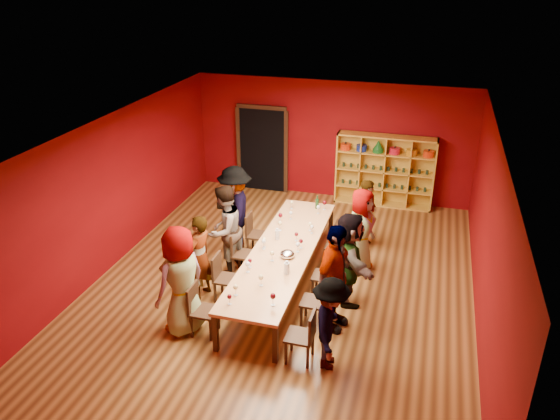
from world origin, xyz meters
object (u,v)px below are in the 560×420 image
object	(u,v)px
person_right_3	(361,230)
spittoon_bowl	(287,254)
chair_person_right_1	(319,299)
chair_person_right_0	(305,334)
person_left_3	(235,210)
person_right_1	(334,278)
person_left_0	(181,281)
chair_person_left_1	(223,275)
chair_person_right_2	(329,274)
chair_person_right_3	(340,244)
tasting_table	(283,252)
chair_person_left_0	(200,307)
person_left_1	(199,257)
chair_person_right_4	(349,222)
person_right_0	(330,324)
person_right_2	(349,258)
chair_person_left_3	(254,232)
chair_person_left_2	(240,251)
person_right_4	(367,213)
wine_bottle	(317,203)
shelving_unit	(385,167)
person_left_2	(224,230)

from	to	relation	value
person_right_3	spittoon_bowl	xyz separation A→B (m)	(-1.14, -1.24, -0.04)
chair_person_right_1	chair_person_right_0	bearing A→B (deg)	-90.00
person_left_3	person_right_1	bearing A→B (deg)	33.38
person_left_0	person_left_3	distance (m)	2.81
chair_person_left_1	chair_person_right_2	world-z (taller)	same
chair_person_right_3	person_right_3	xyz separation A→B (m)	(0.39, -0.00, 0.36)
tasting_table	chair_person_left_0	bearing A→B (deg)	-116.86
chair_person_right_2	person_left_1	bearing A→B (deg)	-165.50
chair_person_right_1	chair_person_right_4	distance (m)	3.04
person_right_3	chair_person_right_4	distance (m)	1.14
person_right_3	chair_person_right_3	bearing A→B (deg)	108.05
chair_person_left_0	spittoon_bowl	size ratio (longest dim) A/B	3.29
chair_person_right_1	tasting_table	bearing A→B (deg)	131.18
person_left_1	person_right_0	distance (m)	2.90
person_right_2	chair_person_left_1	bearing A→B (deg)	82.78
chair_person_right_3	chair_person_left_3	bearing A→B (deg)	179.27
person_left_3	person_right_2	distance (m)	2.84
person_right_1	chair_person_left_1	bearing A→B (deg)	97.39
person_left_1	chair_person_right_1	bearing A→B (deg)	96.03
chair_person_left_2	person_right_3	bearing A→B (deg)	20.52
person_right_3	person_right_4	size ratio (longest dim) A/B	1.13
person_left_1	person_right_2	size ratio (longest dim) A/B	0.92
person_right_0	wine_bottle	bearing A→B (deg)	9.46
chair_person_left_1	chair_person_right_2	size ratio (longest dim) A/B	1.00
person_right_2	wine_bottle	xyz separation A→B (m)	(-1.06, 2.17, -0.00)
person_right_2	person_right_3	world-z (taller)	person_right_2
person_left_3	person_right_0	distance (m)	3.98
shelving_unit	chair_person_left_3	bearing A→B (deg)	-124.88
shelving_unit	person_right_4	xyz separation A→B (m)	(-0.10, -2.32, -0.23)
chair_person_left_0	chair_person_left_1	distance (m)	1.02
person_left_2	chair_person_right_0	xyz separation A→B (m)	(2.13, -2.16, -0.41)
chair_person_left_2	person_right_2	size ratio (longest dim) A/B	0.51
person_right_1	chair_person_right_4	size ratio (longest dim) A/B	2.13
shelving_unit	chair_person_right_2	size ratio (longest dim) A/B	2.70
chair_person_left_3	person_right_0	world-z (taller)	person_right_0
chair_person_left_1	person_right_1	distance (m)	2.13
person_left_1	chair_person_left_3	bearing A→B (deg)	179.24
person_left_0	chair_person_right_2	size ratio (longest dim) A/B	2.13
chair_person_right_3	person_right_4	world-z (taller)	person_right_4
person_right_0	chair_person_left_0	bearing A→B (deg)	78.91
tasting_table	person_right_3	size ratio (longest dim) A/B	2.64
person_left_1	chair_person_right_0	size ratio (longest dim) A/B	1.81
chair_person_left_3	person_right_4	world-z (taller)	person_right_4
person_right_2	chair_person_right_4	bearing A→B (deg)	-13.01
person_right_4	person_left_0	bearing A→B (deg)	147.51
chair_person_left_2	chair_person_left_0	bearing A→B (deg)	-90.00
person_right_2	chair_person_right_3	xyz separation A→B (m)	(-0.35, 1.18, -0.37)
person_right_0	chair_person_left_1	bearing A→B (deg)	55.07
chair_person_left_2	spittoon_bowl	world-z (taller)	chair_person_left_2
spittoon_bowl	wine_bottle	xyz separation A→B (m)	(0.05, 2.23, 0.05)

